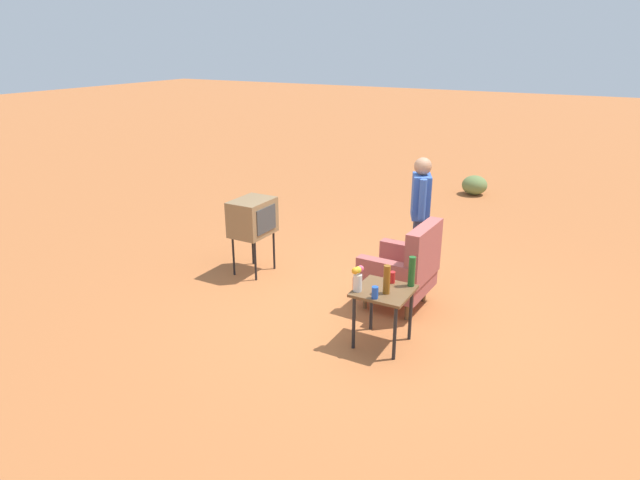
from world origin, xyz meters
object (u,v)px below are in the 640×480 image
at_px(side_table, 383,298).
at_px(soda_can_blue, 375,293).
at_px(bottle_tall_amber, 387,280).
at_px(soda_can_red, 392,277).
at_px(bottle_wine_green, 412,271).
at_px(tv_on_stand, 253,218).
at_px(person_standing, 420,211).
at_px(armchair, 404,269).
at_px(flower_vase, 358,277).

distance_m(side_table, soda_can_blue, 0.27).
xyz_separation_m(side_table, bottle_tall_amber, (0.07, 0.05, 0.24)).
xyz_separation_m(soda_can_red, soda_can_blue, (0.42, -0.01, 0.00)).
xyz_separation_m(side_table, bottle_wine_green, (-0.23, 0.21, 0.25)).
xyz_separation_m(tv_on_stand, soda_can_red, (0.72, 2.28, -0.10)).
height_order(person_standing, bottle_wine_green, person_standing).
relative_size(side_table, soda_can_blue, 5.12).
height_order(tv_on_stand, soda_can_blue, tv_on_stand).
distance_m(side_table, tv_on_stand, 2.47).
distance_m(armchair, soda_can_red, 0.74).
distance_m(person_standing, bottle_wine_green, 1.63).
distance_m(soda_can_red, bottle_wine_green, 0.23).
xyz_separation_m(bottle_tall_amber, flower_vase, (0.09, -0.28, -0.00)).
relative_size(tv_on_stand, soda_can_blue, 8.44).
bearing_deg(flower_vase, person_standing, -179.25).
height_order(side_table, tv_on_stand, tv_on_stand).
relative_size(armchair, soda_can_blue, 8.69).
bearing_deg(flower_vase, armchair, 173.70).
bearing_deg(soda_can_red, person_standing, -170.76).
bearing_deg(tv_on_stand, soda_can_red, 72.43).
distance_m(person_standing, flower_vase, 1.94).
bearing_deg(armchair, bottle_wine_green, 25.05).
height_order(armchair, bottle_tall_amber, armchair).
relative_size(side_table, flower_vase, 2.36).
bearing_deg(armchair, soda_can_red, 9.30).
bearing_deg(tv_on_stand, soda_can_blue, 63.21).
xyz_separation_m(soda_can_red, bottle_tall_amber, (0.27, 0.05, 0.09)).
height_order(person_standing, bottle_tall_amber, person_standing).
distance_m(tv_on_stand, person_standing, 2.20).
height_order(soda_can_red, bottle_tall_amber, bottle_tall_amber).
height_order(soda_can_red, soda_can_blue, same).
distance_m(person_standing, bottle_tall_amber, 1.88).
xyz_separation_m(soda_can_red, flower_vase, (0.35, -0.23, 0.09)).
bearing_deg(soda_can_blue, bottle_tall_amber, 160.73).
bearing_deg(soda_can_blue, soda_can_red, 178.70).
relative_size(tv_on_stand, soda_can_red, 8.44).
height_order(bottle_tall_amber, soda_can_blue, bottle_tall_amber).
height_order(bottle_tall_amber, bottle_wine_green, bottle_wine_green).
height_order(soda_can_blue, bottle_wine_green, bottle_wine_green).
xyz_separation_m(armchair, soda_can_red, (0.70, 0.12, 0.19)).
bearing_deg(bottle_wine_green, soda_can_red, -83.06).
xyz_separation_m(tv_on_stand, bottle_tall_amber, (0.99, 2.33, -0.01)).
height_order(armchair, soda_can_blue, armchair).
distance_m(bottle_wine_green, flower_vase, 0.58).
height_order(tv_on_stand, person_standing, person_standing).
bearing_deg(armchair, bottle_tall_amber, 9.41).
bearing_deg(side_table, person_standing, -172.00).
xyz_separation_m(bottle_tall_amber, bottle_wine_green, (-0.29, 0.16, 0.01)).
xyz_separation_m(side_table, soda_can_red, (-0.20, 0.01, 0.15)).
distance_m(soda_can_blue, bottle_wine_green, 0.51).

